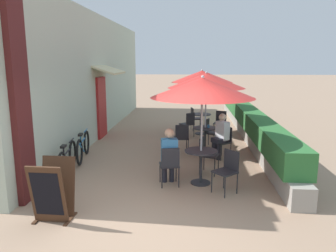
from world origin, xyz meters
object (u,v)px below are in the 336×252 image
Objects in this scene: cafe_chair_near_back at (206,152)px; patio_table_far at (201,120)px; seated_patron_mid_left at (221,134)px; cafe_chair_mid_right at (210,131)px; patio_umbrella_mid at (206,81)px; cafe_chair_far_back at (195,117)px; menu_board at (53,191)px; patio_table_near at (201,161)px; seated_patron_near_left at (169,154)px; coffee_cup_mid at (208,126)px; cafe_chair_far_left at (188,123)px; cafe_chair_far_right at (220,121)px; bicycle_second at (83,146)px; cafe_chair_mid_back at (182,136)px; patio_umbrella_near at (202,88)px; patio_umbrella_far at (202,76)px; patio_table_mid at (205,135)px; cafe_chair_near_right at (227,168)px; cafe_chair_near_left at (170,163)px; cafe_chair_mid_left at (224,140)px; coffee_cup_far at (201,112)px; bicycle_leaning at (67,159)px.

cafe_chair_near_back reaches higher than patio_table_far.
seated_patron_mid_left is 1.28m from cafe_chair_mid_right.
patio_umbrella_mid is 2.71× the size of cafe_chair_far_back.
patio_table_far is 7.33m from menu_board.
seated_patron_near_left reaches higher than patio_table_near.
coffee_cup_mid is 0.10× the size of cafe_chair_far_left.
cafe_chair_far_left is at bearing 36.26° from cafe_chair_far_right.
cafe_chair_far_right is at bearing -23.74° from cafe_chair_far_left.
cafe_chair_far_right is 5.15m from bicycle_second.
cafe_chair_mid_right is 1.00× the size of cafe_chair_far_right.
menu_board is (-2.02, -4.16, -0.01)m from cafe_chair_mid_back.
cafe_chair_far_back is at bearing 90.96° from patio_umbrella_near.
patio_table_near is 0.86× the size of cafe_chair_mid_right.
patio_umbrella_far is (0.13, 4.98, 1.58)m from patio_table_near.
patio_table_mid is at bearing -2.90° from seated_patron_mid_left.
patio_umbrella_mid reaches higher than patio_table_far.
cafe_chair_near_right is at bearing -41.80° from patio_umbrella_near.
patio_umbrella_far is 1.73m from cafe_chair_far_left.
patio_table_far is 0.72× the size of menu_board.
patio_umbrella_mid is 2.71× the size of cafe_chair_far_left.
cafe_chair_far_right is (1.32, 2.54, 0.00)m from cafe_chair_mid_back.
cafe_chair_far_back is (-0.68, 3.73, -0.17)m from seated_patron_mid_left.
cafe_chair_mid_back is 1.00× the size of cafe_chair_far_back.
patio_table_near is 1.58m from patio_umbrella_near.
cafe_chair_near_left is 4.69m from cafe_chair_far_left.
cafe_chair_near_back is (0.83, 0.80, -0.17)m from seated_patron_near_left.
cafe_chair_mid_left is at bearing -45.25° from patio_umbrella_mid.
patio_table_near and patio_table_far have the same top height.
seated_patron_mid_left is 1.16m from cafe_chair_mid_back.
cafe_chair_mid_right is at bearing 83.41° from patio_table_near.
cafe_chair_near_back is 1.17× the size of patio_table_mid.
cafe_chair_near_right and cafe_chair_mid_left have the same top height.
seated_patron_mid_left is at bearing -54.41° from patio_umbrella_mid.
coffee_cup_far is at bearing -30.25° from seated_patron_mid_left.
patio_table_mid is at bearing 59.54° from seated_patron_near_left.
cafe_chair_mid_left is at bearing 104.59° from cafe_chair_far_right.
menu_board is at bearing -143.72° from patio_table_near.
cafe_chair_near_right is (1.19, -0.25, 0.00)m from cafe_chair_near_left.
cafe_chair_mid_right reaches higher than coffee_cup_mid.
cafe_chair_mid_left is (0.53, 1.30, 0.00)m from cafe_chair_near_back.
cafe_chair_near_right is 1.00× the size of cafe_chair_mid_right.
patio_umbrella_far reaches higher than cafe_chair_far_right.
coffee_cup_far is 5.69m from bicycle_leaning.
cafe_chair_far_left is 1.21m from cafe_chair_far_right.
seated_patron_mid_left is at bearing -112.60° from cafe_chair_far_left.
seated_patron_near_left is 13.89× the size of coffee_cup_mid.
menu_board is at bearing -111.19° from patio_umbrella_far.
menu_board reaches higher than cafe_chair_near_right.
coffee_cup_mid is at bearing -5.97° from cafe_chair_far_back.
seated_patron_mid_left reaches higher than cafe_chair_mid_right.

